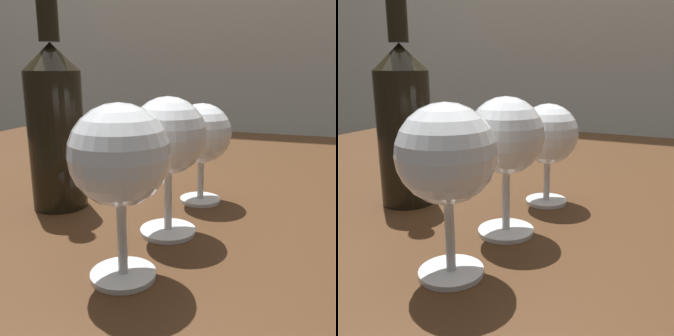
% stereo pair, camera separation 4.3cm
% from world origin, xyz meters
% --- Properties ---
extents(dining_table, '(1.20, 0.98, 0.74)m').
position_xyz_m(dining_table, '(0.00, 0.00, 0.65)').
color(dining_table, '#472B16').
rests_on(dining_table, ground_plane).
extents(wine_glass_merlot, '(0.09, 0.09, 0.16)m').
position_xyz_m(wine_glass_merlot, '(0.10, -0.36, 0.85)').
color(wine_glass_merlot, white).
rests_on(wine_glass_merlot, dining_table).
extents(wine_glass_port, '(0.09, 0.09, 0.16)m').
position_xyz_m(wine_glass_port, '(0.11, -0.26, 0.85)').
color(wine_glass_port, white).
rests_on(wine_glass_port, dining_table).
extents(wine_glass_chardonnay, '(0.08, 0.08, 0.14)m').
position_xyz_m(wine_glass_chardonnay, '(0.12, -0.14, 0.83)').
color(wine_glass_chardonnay, white).
rests_on(wine_glass_chardonnay, dining_table).
extents(wine_bottle, '(0.07, 0.07, 0.30)m').
position_xyz_m(wine_bottle, '(-0.06, -0.22, 0.85)').
color(wine_bottle, black).
rests_on(wine_bottle, dining_table).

